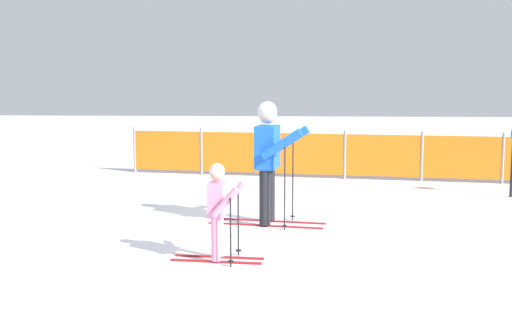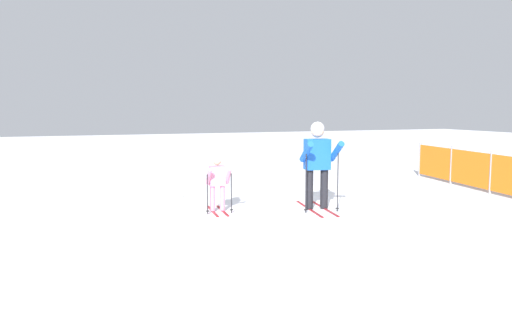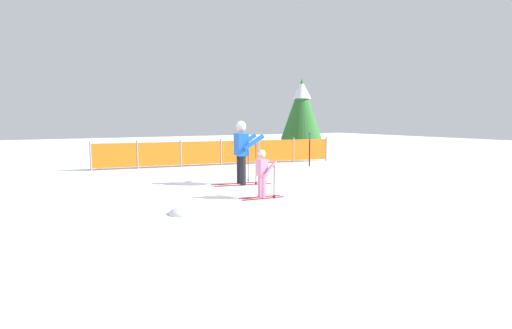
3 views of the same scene
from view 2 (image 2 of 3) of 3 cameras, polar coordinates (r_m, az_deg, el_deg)
name	(u,v)px [view 2 (image 2 of 3)]	position (r m, az deg, el deg)	size (l,w,h in m)	color
ground_plane	(308,208)	(10.22, 5.98, -4.93)	(60.00, 60.00, 0.00)	white
skier_adult	(318,157)	(9.93, 7.05, 0.82)	(1.68, 0.81, 1.74)	maroon
skier_child	(217,179)	(9.70, -4.43, -1.66)	(1.06, 0.53, 1.11)	maroon
snow_mound	(169,197)	(11.55, -9.94, -3.67)	(0.79, 0.68, 0.32)	white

